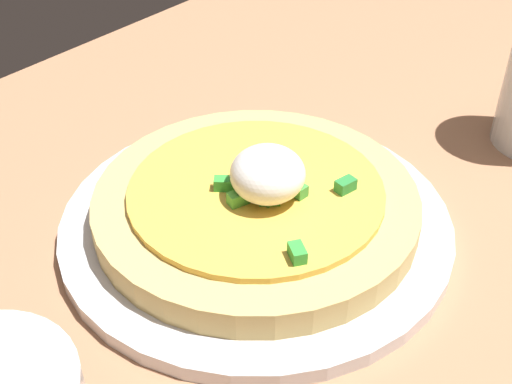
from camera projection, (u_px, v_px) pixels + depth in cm
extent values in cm
cube|color=#A87452|center=(413.00, 274.00, 42.96)|extent=(104.08, 82.73, 2.67)
cylinder|color=silver|center=(256.00, 222.00, 44.15)|extent=(25.58, 25.58, 1.06)
cylinder|color=tan|center=(256.00, 205.00, 43.24)|extent=(20.99, 20.99, 1.91)
cylinder|color=gold|center=(256.00, 190.00, 42.53)|extent=(16.40, 16.40, 0.44)
ellipsoid|color=white|center=(268.00, 174.00, 40.72)|extent=(4.66, 4.66, 3.35)
cube|color=green|center=(270.00, 196.00, 41.06)|extent=(1.28, 0.81, 0.80)
cube|color=#51B542|center=(238.00, 198.00, 40.88)|extent=(1.47, 1.18, 0.80)
cube|color=#2B883A|center=(346.00, 185.00, 41.94)|extent=(1.43, 1.07, 0.80)
cube|color=#2D7E2E|center=(278.00, 158.00, 44.36)|extent=(1.44, 1.10, 0.80)
cube|color=green|center=(270.00, 198.00, 40.93)|extent=(1.45, 1.49, 0.80)
cube|color=green|center=(297.00, 189.00, 41.59)|extent=(0.93, 1.36, 0.80)
cube|color=green|center=(224.00, 184.00, 42.07)|extent=(1.41, 1.50, 0.80)
cube|color=green|center=(297.00, 253.00, 36.95)|extent=(1.39, 1.51, 0.80)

